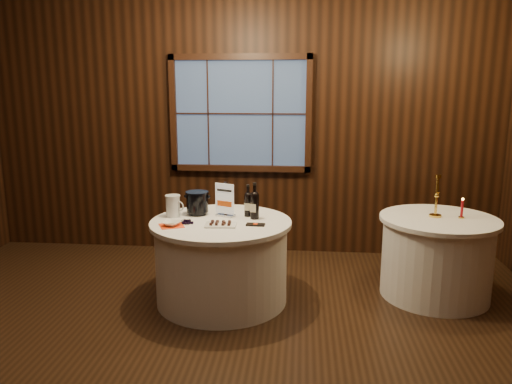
# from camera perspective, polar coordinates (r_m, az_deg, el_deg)

# --- Properties ---
(ground) EXTENTS (6.00, 6.00, 0.00)m
(ground) POSITION_cam_1_polar(r_m,az_deg,el_deg) (3.91, -6.36, -18.17)
(ground) COLOR black
(ground) RESTS_ON ground
(back_wall) EXTENTS (6.00, 0.10, 3.00)m
(back_wall) POSITION_cam_1_polar(r_m,az_deg,el_deg) (5.85, -1.77, 7.92)
(back_wall) COLOR black
(back_wall) RESTS_ON ground
(main_table) EXTENTS (1.28, 1.28, 0.77)m
(main_table) POSITION_cam_1_polar(r_m,az_deg,el_deg) (4.64, -3.97, -7.84)
(main_table) COLOR white
(main_table) RESTS_ON ground
(side_table) EXTENTS (1.08, 1.08, 0.77)m
(side_table) POSITION_cam_1_polar(r_m,az_deg,el_deg) (5.03, 19.91, -6.96)
(side_table) COLOR white
(side_table) RESTS_ON ground
(sign_stand) EXTENTS (0.19, 0.15, 0.32)m
(sign_stand) POSITION_cam_1_polar(r_m,az_deg,el_deg) (4.65, -3.53, -1.47)
(sign_stand) COLOR silver
(sign_stand) RESTS_ON main_table
(port_bottle_left) EXTENTS (0.07, 0.08, 0.30)m
(port_bottle_left) POSITION_cam_1_polar(r_m,az_deg,el_deg) (4.64, -0.91, -1.21)
(port_bottle_left) COLOR black
(port_bottle_left) RESTS_ON main_table
(port_bottle_right) EXTENTS (0.08, 0.09, 0.34)m
(port_bottle_right) POSITION_cam_1_polar(r_m,az_deg,el_deg) (4.55, -0.16, -1.29)
(port_bottle_right) COLOR black
(port_bottle_right) RESTS_ON main_table
(ice_bucket) EXTENTS (0.22, 0.22, 0.22)m
(ice_bucket) POSITION_cam_1_polar(r_m,az_deg,el_deg) (4.73, -6.73, -1.20)
(ice_bucket) COLOR black
(ice_bucket) RESTS_ON main_table
(chocolate_plate) EXTENTS (0.28, 0.20, 0.04)m
(chocolate_plate) POSITION_cam_1_polar(r_m,az_deg,el_deg) (4.36, -4.06, -3.68)
(chocolate_plate) COLOR white
(chocolate_plate) RESTS_ON main_table
(chocolate_box) EXTENTS (0.17, 0.09, 0.01)m
(chocolate_box) POSITION_cam_1_polar(r_m,az_deg,el_deg) (4.37, -0.06, -3.75)
(chocolate_box) COLOR black
(chocolate_box) RESTS_ON main_table
(grape_bunch) EXTENTS (0.17, 0.07, 0.04)m
(grape_bunch) POSITION_cam_1_polar(r_m,az_deg,el_deg) (4.44, -7.90, -3.41)
(grape_bunch) COLOR black
(grape_bunch) RESTS_ON main_table
(glass_pitcher) EXTENTS (0.19, 0.14, 0.20)m
(glass_pitcher) POSITION_cam_1_polar(r_m,az_deg,el_deg) (4.70, -9.45, -1.56)
(glass_pitcher) COLOR silver
(glass_pitcher) RESTS_ON main_table
(orange_napkin) EXTENTS (0.26, 0.26, 0.00)m
(orange_napkin) POSITION_cam_1_polar(r_m,az_deg,el_deg) (4.41, -9.64, -3.82)
(orange_napkin) COLOR #FB4315
(orange_napkin) RESTS_ON main_table
(cracker_bowl) EXTENTS (0.19, 0.19, 0.04)m
(cracker_bowl) POSITION_cam_1_polar(r_m,az_deg,el_deg) (4.41, -9.65, -3.56)
(cracker_bowl) COLOR white
(cracker_bowl) RESTS_ON orange_napkin
(brass_candlestick) EXTENTS (0.11, 0.11, 0.40)m
(brass_candlestick) POSITION_cam_1_polar(r_m,az_deg,el_deg) (4.91, 19.90, -1.05)
(brass_candlestick) COLOR gold
(brass_candlestick) RESTS_ON side_table
(red_candle) EXTENTS (0.05, 0.05, 0.19)m
(red_candle) POSITION_cam_1_polar(r_m,az_deg,el_deg) (4.96, 22.47, -1.93)
(red_candle) COLOR gold
(red_candle) RESTS_ON side_table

